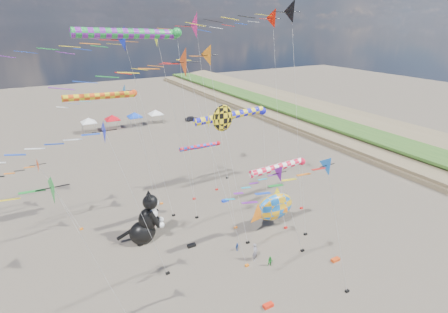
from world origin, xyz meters
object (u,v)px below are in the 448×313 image
Objects in this scene: child_blue at (237,247)px; parked_car at (192,118)px; fish_inflatable at (274,207)px; person_adult at (255,252)px; cat_inflatable at (144,217)px; child_green at (270,261)px.

parked_car is (17.00, 49.44, 0.12)m from child_blue.
person_adult is (-5.32, -4.04, -1.74)m from fish_inflatable.
fish_inflatable reaches higher than parked_car.
child_blue is (-6.09, -1.84, -2.22)m from fish_inflatable.
child_blue is at bearing -23.73° from cat_inflatable.
cat_inflatable is at bearing 161.56° from fish_inflatable.
cat_inflatable is 14.67m from fish_inflatable.
cat_inflatable is at bearing 113.56° from child_blue.
parked_car is at bearing 44.22° from child_blue.
cat_inflatable reaches higher than fish_inflatable.
child_blue is at bearing -163.16° from fish_inflatable.
parked_car reaches higher than child_blue.
child_green is (0.79, -1.55, -0.39)m from person_adult.
child_green is at bearing 173.89° from parked_car.
person_adult reaches higher than parked_car.
person_adult is 54.13m from parked_car.
cat_inflatable is at bearing 103.55° from person_adult.
fish_inflatable is at bearing -2.54° from cat_inflatable.
fish_inflatable reaches higher than child_blue.
child_blue is at bearing 78.07° from person_adult.
cat_inflatable reaches higher than parked_car.
fish_inflatable is 6.74m from child_blue.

